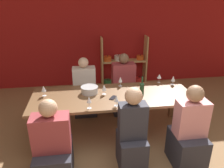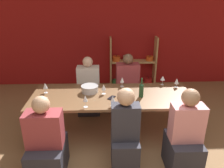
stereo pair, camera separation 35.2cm
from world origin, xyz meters
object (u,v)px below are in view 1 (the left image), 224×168
wine_glass_empty_a (120,80)px  wine_glass_red_a (116,99)px  wine_glass_empty_b (159,76)px  dining_table (113,99)px  mixing_bowl (89,90)px  person_far_a (85,93)px  wine_glass_white_c (44,89)px  person_near_b (188,137)px  cell_phone (113,98)px  person_near_c (132,138)px  person_near_a (53,151)px  wine_bottle_green (142,88)px  wine_glass_white_a (89,100)px  wine_glass_red_b (173,79)px  wine_glass_white_b (104,88)px  person_far_b (123,91)px  shelf_unit (123,67)px

wine_glass_empty_a → wine_glass_red_a: 0.75m
wine_glass_empty_b → dining_table: bearing=-155.9°
mixing_bowl → person_far_a: person_far_a is taller
wine_glass_white_c → person_near_b: (1.99, -0.97, -0.41)m
cell_phone → person_near_c: size_ratio=0.14×
mixing_bowl → person_near_c: 1.10m
person_near_a → person_near_c: person_near_c is taller
wine_bottle_green → wine_glass_red_a: wine_bottle_green is taller
dining_table → wine_glass_empty_a: 0.44m
wine_bottle_green → wine_glass_white_a: size_ratio=1.69×
person_far_a → cell_phone: bearing=113.9°
person_near_b → person_near_c: person_near_b is taller
mixing_bowl → wine_glass_red_b: size_ratio=1.75×
wine_glass_white_b → person_far_b: size_ratio=0.14×
wine_bottle_green → person_far_a: size_ratio=0.27×
wine_glass_white_a → wine_glass_empty_a: bearing=51.8°
dining_table → person_far_b: person_far_b is taller
mixing_bowl → person_far_b: bearing=43.9°
shelf_unit → wine_glass_empty_a: 1.90m
wine_glass_white_b → person_near_b: bearing=-40.7°
wine_glass_empty_b → person_near_c: 1.48m
wine_glass_white_c → shelf_unit: bearing=50.4°
person_near_b → person_far_b: person_far_b is taller
shelf_unit → wine_glass_white_a: shelf_unit is taller
wine_glass_white_b → person_far_b: 0.98m
dining_table → wine_glass_red_a: wine_glass_red_a is taller
person_far_b → wine_bottle_green: bearing=97.7°
wine_glass_empty_b → wine_glass_white_c: size_ratio=0.93×
wine_glass_red_a → wine_glass_empty_b: bearing=40.3°
mixing_bowl → person_far_a: (-0.07, 0.71, -0.38)m
person_far_b → mixing_bowl: bearing=43.9°
wine_glass_red_a → person_far_a: person_far_a is taller
wine_glass_empty_a → person_far_a: 0.90m
person_near_c → person_near_a: bearing=-177.2°
wine_bottle_green → person_near_a: size_ratio=0.28×
mixing_bowl → wine_glass_white_a: size_ratio=1.55×
shelf_unit → person_near_a: bearing=-116.3°
person_near_a → person_far_a: (0.45, 1.68, 0.01)m
wine_bottle_green → wine_glass_empty_a: (-0.27, 0.43, -0.00)m
person_far_a → wine_glass_red_b: bearing=160.2°
wine_glass_white_c → cell_phone: bearing=-12.5°
person_near_a → person_near_b: 1.79m
wine_glass_empty_b → wine_glass_empty_a: bearing=-175.5°
wine_glass_empty_a → person_near_b: (0.72, -1.20, -0.41)m
shelf_unit → wine_glass_empty_a: bearing=-103.0°
dining_table → wine_glass_empty_b: wine_glass_empty_b is taller
wine_glass_red_b → person_near_a: bearing=-150.9°
wine_glass_empty_b → cell_phone: wine_glass_empty_b is taller
wine_glass_empty_b → person_near_b: bearing=-90.2°
cell_phone → wine_glass_empty_a: bearing=66.4°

